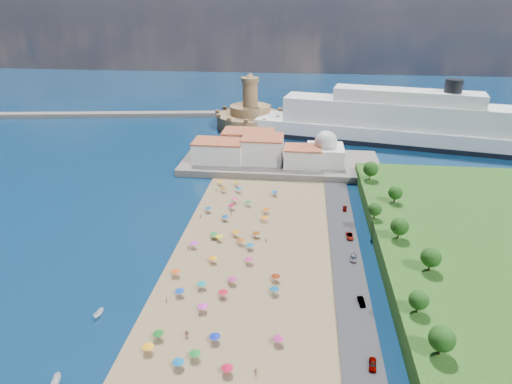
# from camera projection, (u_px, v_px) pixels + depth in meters

# --- Properties ---
(ground) EXTENTS (700.00, 700.00, 0.00)m
(ground) POSITION_uv_depth(u_px,v_px,m) (234.00, 248.00, 132.71)
(ground) COLOR #071938
(ground) RESTS_ON ground
(terrace) EXTENTS (90.00, 36.00, 3.00)m
(terrace) POSITION_uv_depth(u_px,v_px,m) (280.00, 163.00, 197.27)
(terrace) COLOR #59544C
(terrace) RESTS_ON ground
(jetty) EXTENTS (18.00, 70.00, 2.40)m
(jetty) POSITION_uv_depth(u_px,v_px,m) (244.00, 140.00, 231.33)
(jetty) COLOR #59544C
(jetty) RESTS_ON ground
(breakwater) EXTENTS (199.03, 34.77, 2.60)m
(breakwater) POSITION_uv_depth(u_px,v_px,m) (106.00, 115.00, 281.92)
(breakwater) COLOR #59544C
(breakwater) RESTS_ON ground
(waterfront_buildings) EXTENTS (57.00, 29.00, 11.00)m
(waterfront_buildings) POSITION_uv_depth(u_px,v_px,m) (252.00, 149.00, 196.54)
(waterfront_buildings) COLOR silver
(waterfront_buildings) RESTS_ON terrace
(domed_building) EXTENTS (16.00, 16.00, 15.00)m
(domed_building) POSITION_uv_depth(u_px,v_px,m) (325.00, 151.00, 190.38)
(domed_building) COLOR silver
(domed_building) RESTS_ON terrace
(fortress) EXTENTS (40.00, 40.00, 32.40)m
(fortress) POSITION_uv_depth(u_px,v_px,m) (250.00, 116.00, 256.28)
(fortress) COLOR #946F4A
(fortress) RESTS_ON ground
(cruise_ship) EXTENTS (160.54, 55.39, 34.77)m
(cruise_ship) POSITION_uv_depth(u_px,v_px,m) (403.00, 125.00, 225.38)
(cruise_ship) COLOR black
(cruise_ship) RESTS_ON ground
(beach_parasols) EXTENTS (32.34, 115.13, 2.20)m
(beach_parasols) POSITION_uv_depth(u_px,v_px,m) (224.00, 261.00, 122.13)
(beach_parasols) COLOR gray
(beach_parasols) RESTS_ON beach
(beachgoers) EXTENTS (28.36, 98.12, 1.89)m
(beachgoers) POSITION_uv_depth(u_px,v_px,m) (214.00, 258.00, 125.46)
(beachgoers) COLOR tan
(beachgoers) RESTS_ON beach
(moored_boats) EXTENTS (2.81, 24.42, 1.54)m
(moored_boats) POSITION_uv_depth(u_px,v_px,m) (76.00, 349.00, 93.07)
(moored_boats) COLOR white
(moored_boats) RESTS_ON ground
(parked_cars) EXTENTS (2.46, 77.16, 1.31)m
(parked_cars) POSITION_uv_depth(u_px,v_px,m) (354.00, 262.00, 123.23)
(parked_cars) COLOR gray
(parked_cars) RESTS_ON promenade
(hillside_trees) EXTENTS (14.84, 109.27, 7.52)m
(hillside_trees) POSITION_uv_depth(u_px,v_px,m) (400.00, 232.00, 121.35)
(hillside_trees) COLOR #382314
(hillside_trees) RESTS_ON hillside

